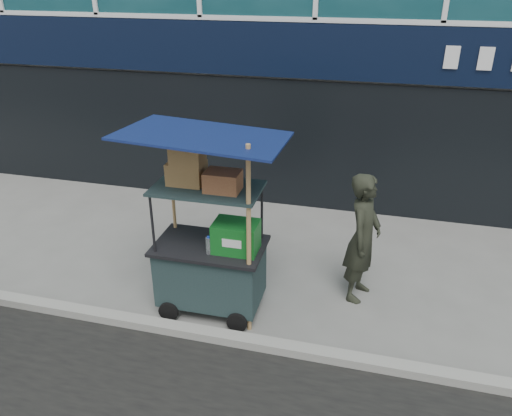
# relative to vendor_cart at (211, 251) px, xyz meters

# --- Properties ---
(ground) EXTENTS (80.00, 80.00, 0.00)m
(ground) POSITION_rel_vendor_cart_xyz_m (0.70, -0.42, -0.89)
(ground) COLOR slate
(ground) RESTS_ON ground
(curb) EXTENTS (80.00, 0.18, 0.12)m
(curb) POSITION_rel_vendor_cart_xyz_m (0.70, -0.62, -0.83)
(curb) COLOR gray
(curb) RESTS_ON ground
(vendor_cart) EXTENTS (1.89, 1.34, 2.53)m
(vendor_cart) POSITION_rel_vendor_cart_xyz_m (0.00, 0.00, 0.00)
(vendor_cart) COLOR #1A2C2D
(vendor_cart) RESTS_ON ground
(vendor_man) EXTENTS (0.58, 0.75, 1.83)m
(vendor_man) POSITION_rel_vendor_cart_xyz_m (1.87, 0.79, 0.03)
(vendor_man) COLOR black
(vendor_man) RESTS_ON ground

